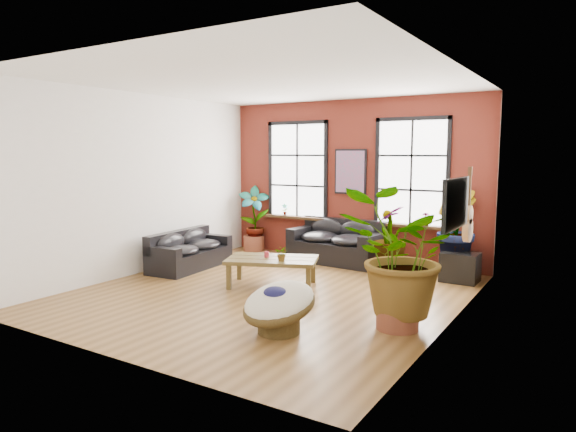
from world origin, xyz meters
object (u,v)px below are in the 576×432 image
Objects in this scene: sofa_left at (188,251)px; papasan_chair at (279,305)px; coffee_table at (272,261)px; sofa_back at (338,243)px.

papasan_chair is at bearing -126.77° from sofa_left.
sofa_left reaches higher than coffee_table.
sofa_back is at bearing -52.78° from sofa_left.
coffee_table is at bearing -102.75° from sofa_left.
sofa_back reaches higher than papasan_chair.
coffee_table is 1.50× the size of papasan_chair.
sofa_left is 4.32m from papasan_chair.
sofa_back is 4.61m from papasan_chair.
sofa_back is 1.16× the size of coffee_table.
sofa_back is 3.19m from sofa_left.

